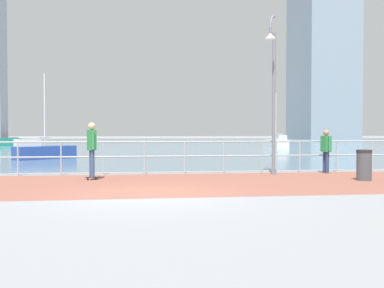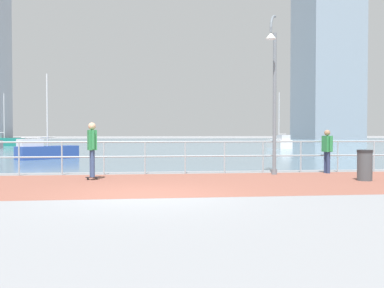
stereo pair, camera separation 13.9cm
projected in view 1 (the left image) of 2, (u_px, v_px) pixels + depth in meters
ground at (138, 145)px, 49.79m from camera, size 220.00×220.00×0.00m
brick_paving at (146, 184)px, 12.41m from camera, size 28.00×5.61×0.01m
harbor_water at (138, 143)px, 59.81m from camera, size 180.00×88.00×0.00m
waterfront_railing at (144, 151)px, 15.17m from camera, size 25.25×0.06×1.15m
lamppost at (273, 86)px, 14.93m from camera, size 0.56×0.74×5.45m
skateboarder at (92, 145)px, 13.39m from camera, size 0.41×0.55×1.76m
bystander at (326, 148)px, 15.64m from camera, size 0.29×0.56×1.54m
trash_bin at (364, 165)px, 13.23m from camera, size 0.46×0.46×0.93m
sailboat_red at (276, 143)px, 40.06m from camera, size 1.32×3.68×5.09m
sailboat_teal at (43, 151)px, 23.77m from camera, size 3.19×2.90×4.64m
tower_brick at (322, 41)px, 94.87m from camera, size 10.88×14.82×44.06m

